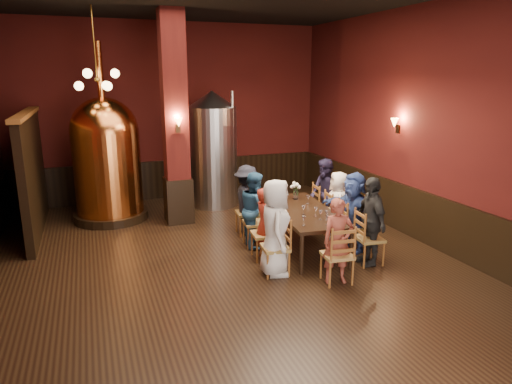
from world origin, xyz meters
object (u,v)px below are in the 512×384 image
object	(u,v)px
dining_table	(303,213)
copper_kettle	(107,158)
person_0	(275,228)
person_2	(255,209)
person_1	(264,224)
rose_vase	(296,188)
steel_vessel	(213,149)

from	to	relation	value
dining_table	copper_kettle	distance (m)	4.61
copper_kettle	dining_table	bearing A→B (deg)	-43.14
person_0	person_2	size ratio (longest dim) A/B	1.10
person_0	copper_kettle	size ratio (longest dim) A/B	0.41
person_1	copper_kettle	distance (m)	4.22
person_1	rose_vase	distance (m)	1.47
person_0	copper_kettle	world-z (taller)	copper_kettle
dining_table	copper_kettle	world-z (taller)	copper_kettle
steel_vessel	person_1	bearing A→B (deg)	-91.20
person_1	copper_kettle	size ratio (longest dim) A/B	0.33
person_1	copper_kettle	xyz separation A→B (m)	(-2.44, 3.35, 0.76)
person_0	rose_vase	xyz separation A→B (m)	(1.13, 1.64, 0.19)
dining_table	person_1	bearing A→B (deg)	-158.78
dining_table	person_2	distance (m)	0.91
rose_vase	copper_kettle	bearing A→B (deg)	145.73
steel_vessel	person_2	bearing A→B (deg)	-90.21
person_1	person_2	world-z (taller)	person_2
copper_kettle	person_2	bearing A→B (deg)	-47.09
person_2	rose_vase	world-z (taller)	person_2
person_0	steel_vessel	world-z (taller)	steel_vessel
person_0	person_1	size ratio (longest dim) A/B	1.23
person_0	person_2	xyz separation A→B (m)	(0.13, 1.32, -0.08)
person_1	copper_kettle	world-z (taller)	copper_kettle
dining_table	person_0	xyz separation A→B (m)	(-0.95, -0.91, 0.11)
dining_table	rose_vase	distance (m)	0.80
steel_vessel	rose_vase	xyz separation A→B (m)	(0.98, -2.72, -0.43)
person_0	person_2	bearing A→B (deg)	10.76
person_1	steel_vessel	size ratio (longest dim) A/B	0.46
dining_table	copper_kettle	xyz separation A→B (m)	(-3.32, 3.11, 0.72)
copper_kettle	steel_vessel	bearing A→B (deg)	7.64
dining_table	person_2	size ratio (longest dim) A/B	1.72
steel_vessel	rose_vase	bearing A→B (deg)	-70.18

